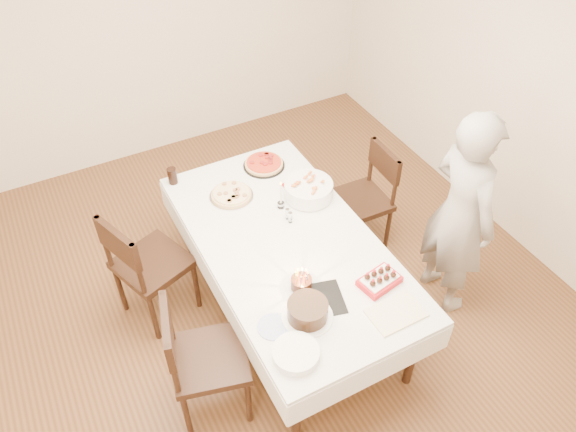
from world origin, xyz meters
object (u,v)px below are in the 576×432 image
dining_table (288,277)px  taper_candle (281,195)px  pizza_white (231,195)px  strawberry_box (380,280)px  pizza_pepperoni (264,164)px  chair_left_savory (153,264)px  layer_cake (307,311)px  cola_glass (172,176)px  chair_right_savory (360,201)px  chair_left_dessert (210,359)px  person (460,215)px  pasta_bowl (309,190)px  birthday_cake (301,280)px

dining_table → taper_candle: bearing=70.4°
pizza_white → strawberry_box: strawberry_box is taller
pizza_pepperoni → taper_candle: 0.52m
chair_left_savory → strawberry_box: 1.64m
layer_cake → cola_glass: bearing=100.2°
chair_right_savory → pizza_white: size_ratio=2.81×
chair_left_dessert → taper_candle: size_ratio=3.98×
chair_right_savory → pizza_pepperoni: size_ratio=2.80×
chair_left_dessert → pizza_pepperoni: size_ratio=2.95×
person → pasta_bowl: size_ratio=4.64×
taper_candle → birthday_cake: bearing=-107.8°
person → pizza_white: person is taller
chair_left_dessert → layer_cake: bearing=178.4°
chair_right_savory → dining_table: bearing=-154.2°
dining_table → chair_left_savory: bearing=150.9°
cola_glass → birthday_cake: bearing=-75.2°
chair_left_dessert → birthday_cake: chair_left_dessert is taller
cola_glass → strawberry_box: (0.83, -1.59, -0.03)m
chair_left_savory → cola_glass: (0.37, 0.51, 0.31)m
chair_left_savory → strawberry_box: size_ratio=3.86×
chair_left_savory → taper_candle: size_ratio=4.08×
chair_left_savory → chair_left_dessert: 0.93m
strawberry_box → taper_candle: bearing=103.2°
pizza_white → birthday_cake: bearing=-88.0°
pasta_bowl → pizza_white: bearing=152.7°
taper_candle → strawberry_box: (0.22, -0.94, -0.09)m
layer_cake → birthday_cake: 0.23m
pasta_bowl → layer_cake: 1.12m
pizza_white → pasta_bowl: size_ratio=0.91×
person → birthday_cake: bearing=91.7°
chair_right_savory → birthday_cake: chair_right_savory is taller
taper_candle → chair_left_dessert: bearing=-139.1°
chair_left_savory → pizza_pepperoni: bearing=178.3°
cola_glass → birthday_cake: 1.44m
person → pizza_pepperoni: 1.56m
chair_left_dessert → pizza_white: 1.27m
dining_table → chair_left_dessert: chair_left_dessert is taller
chair_left_savory → taper_candle: (0.98, -0.14, 0.37)m
chair_left_savory → cola_glass: bearing=-146.7°
pasta_bowl → strawberry_box: (-0.02, -0.96, -0.03)m
dining_table → strawberry_box: (0.34, -0.60, 0.41)m
chair_right_savory → chair_left_savory: size_ratio=0.92×
chair_left_savory → layer_cake: (0.66, -1.10, 0.31)m
pizza_white → pasta_bowl: (0.51, -0.27, 0.04)m
person → birthday_cake: person is taller
chair_left_savory → cola_glass: size_ratio=7.58×
person → taper_candle: size_ratio=6.82×
birthday_cake → strawberry_box: (0.46, -0.20, -0.05)m
chair_right_savory → birthday_cake: size_ratio=6.58×
chair_right_savory → pasta_bowl: bearing=-174.4°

